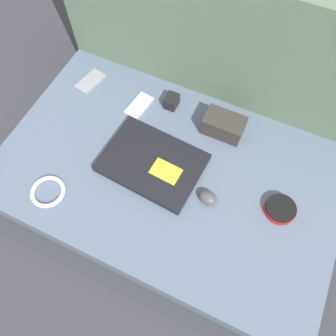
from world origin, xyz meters
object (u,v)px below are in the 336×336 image
object	(u,v)px
laptop	(152,163)
phone_silver	(90,81)
camera_pouch	(224,125)
computer_mouse	(208,197)
speaker_puck	(280,209)
charger_brick	(172,101)
phone_black	(139,106)

from	to	relation	value
laptop	phone_silver	xyz separation A→B (m)	(-0.36, 0.21, -0.01)
laptop	camera_pouch	xyz separation A→B (m)	(0.16, 0.21, 0.02)
computer_mouse	camera_pouch	bearing A→B (deg)	108.80
laptop	speaker_puck	world-z (taller)	laptop
laptop	charger_brick	size ratio (longest dim) A/B	6.28
speaker_puck	phone_black	xyz separation A→B (m)	(-0.55, 0.16, -0.01)
phone_silver	charger_brick	distance (m)	0.31
computer_mouse	charger_brick	world-z (taller)	charger_brick
phone_silver	phone_black	distance (m)	0.21
speaker_puck	phone_black	distance (m)	0.58
laptop	computer_mouse	distance (m)	0.21
laptop	phone_black	world-z (taller)	laptop
computer_mouse	phone_black	distance (m)	0.41
speaker_puck	phone_silver	distance (m)	0.79
speaker_puck	laptop	bearing A→B (deg)	-176.90
phone_black	charger_brick	bearing A→B (deg)	35.45
camera_pouch	charger_brick	bearing A→B (deg)	172.87
phone_silver	camera_pouch	size ratio (longest dim) A/B	0.89
camera_pouch	phone_silver	bearing A→B (deg)	-179.43
phone_silver	charger_brick	world-z (taller)	charger_brick
laptop	phone_black	size ratio (longest dim) A/B	2.83
phone_silver	phone_black	size ratio (longest dim) A/B	1.04
speaker_puck	camera_pouch	size ratio (longest dim) A/B	0.70
speaker_puck	camera_pouch	bearing A→B (deg)	142.89
laptop	charger_brick	bearing A→B (deg)	104.36
computer_mouse	phone_black	world-z (taller)	computer_mouse
laptop	camera_pouch	world-z (taller)	camera_pouch
computer_mouse	phone_black	xyz separation A→B (m)	(-0.35, 0.22, -0.01)
computer_mouse	camera_pouch	xyz separation A→B (m)	(-0.05, 0.25, 0.02)
computer_mouse	speaker_puck	world-z (taller)	computer_mouse
phone_black	speaker_puck	bearing A→B (deg)	-8.55
computer_mouse	laptop	bearing A→B (deg)	178.00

